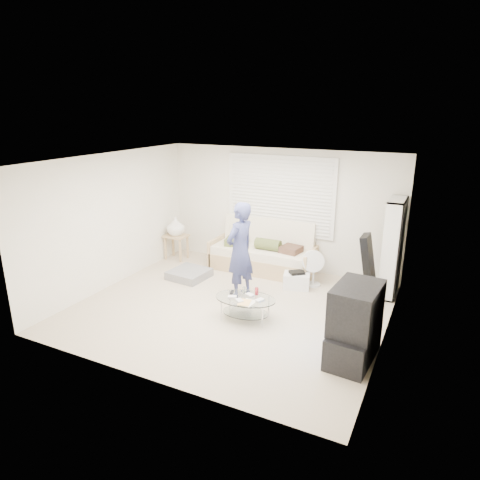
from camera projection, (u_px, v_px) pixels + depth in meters
The scene contains 13 objects.
ground at pixel (231, 307), 7.32m from camera, with size 5.00×5.00×0.00m, color #B8A78F.
room_shell at pixel (243, 209), 7.24m from camera, with size 5.02×4.52×2.51m.
window_blinds at pixel (280, 195), 8.74m from camera, with size 2.32×0.08×1.62m.
futon_sofa at pixel (263, 254), 8.91m from camera, with size 2.16×0.87×1.06m.
grey_floor_pillow at pixel (189, 274), 8.57m from camera, with size 0.70×0.70×0.16m, color slate.
side_table at pixel (176, 228), 9.45m from camera, with size 0.49×0.40×0.97m.
bookshelf at pixel (392, 248), 7.60m from camera, with size 0.28×0.75×1.77m.
guitar_case at pixel (367, 270), 7.60m from camera, with size 0.41×0.42×1.13m.
floor_fan at pixel (314, 265), 8.11m from camera, with size 0.44×0.30×0.71m.
storage_bin at pixel (297, 280), 8.07m from camera, with size 0.55×0.45×0.34m.
tv_unit at pixel (355, 324), 5.68m from camera, with size 0.61×1.03×1.08m.
coffee_table at pixel (245, 302), 6.84m from camera, with size 1.06×0.75×0.49m.
standing_person at pixel (240, 251), 7.50m from camera, with size 0.64×0.42×1.74m, color navy.
Camera 1 is at (3.08, -5.88, 3.29)m, focal length 32.00 mm.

